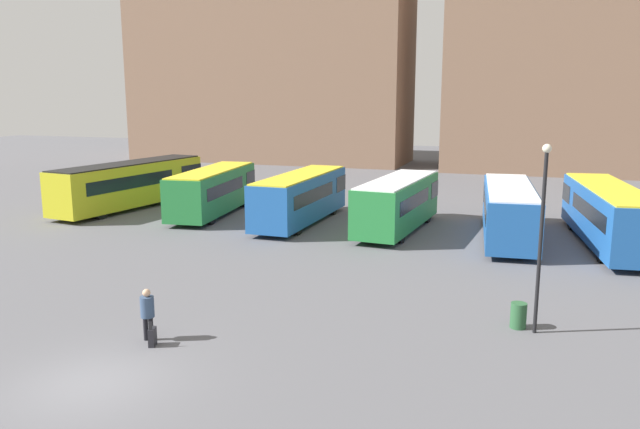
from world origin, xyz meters
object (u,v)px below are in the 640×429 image
at_px(bus_2, 301,196).
at_px(trash_bin, 518,315).
at_px(suitcase, 152,337).
at_px(bus_4, 509,210).
at_px(bus_1, 213,190).
at_px(bus_5, 609,213).
at_px(traveler, 147,310).
at_px(bus_0, 131,183).
at_px(lamp_post_1, 542,225).
at_px(bus_3, 398,202).

bearing_deg(bus_2, trash_bin, -136.34).
distance_m(bus_2, trash_bin, 18.82).
relative_size(suitcase, trash_bin, 0.97).
bearing_deg(bus_4, bus_1, 81.80).
height_order(bus_5, traveler, bus_5).
relative_size(bus_2, bus_5, 0.85).
xyz_separation_m(bus_0, bus_5, (29.28, -1.20, -0.05)).
xyz_separation_m(bus_5, suitcase, (-14.55, -18.66, -1.34)).
xyz_separation_m(traveler, lamp_post_1, (11.46, 4.52, 2.56)).
bearing_deg(bus_2, traveler, -173.51).
relative_size(bus_3, suitcase, 11.34).
height_order(bus_0, traveler, bus_0).
distance_m(bus_0, traveler, 24.23).
relative_size(traveler, suitcase, 2.02).
bearing_deg(bus_2, lamp_post_1, -135.76).
bearing_deg(bus_5, lamp_post_1, 158.49).
distance_m(bus_5, suitcase, 23.70).
relative_size(bus_0, bus_3, 1.32).
bearing_deg(bus_1, suitcase, -163.38).
xyz_separation_m(bus_2, trash_bin, (12.75, -13.80, -1.16)).
bearing_deg(trash_bin, bus_0, 149.83).
bearing_deg(bus_1, lamp_post_1, -133.72).
xyz_separation_m(bus_3, trash_bin, (6.85, -13.51, -1.17)).
relative_size(bus_4, suitcase, 12.98).
bearing_deg(trash_bin, lamp_post_1, -27.83).
distance_m(bus_1, trash_bin, 23.91).
height_order(bus_0, trash_bin, bus_0).
bearing_deg(bus_2, bus_5, -90.08).
relative_size(bus_1, bus_3, 1.05).
height_order(bus_1, lamp_post_1, lamp_post_1).
height_order(lamp_post_1, trash_bin, lamp_post_1).
distance_m(lamp_post_1, trash_bin, 3.18).
xyz_separation_m(bus_2, suitcase, (2.19, -18.95, -1.30)).
bearing_deg(bus_3, bus_1, 90.10).
bearing_deg(lamp_post_1, traveler, -158.46).
bearing_deg(suitcase, traveler, 28.94).
bearing_deg(bus_1, bus_0, 81.37).
bearing_deg(lamp_post_1, bus_0, 149.87).
bearing_deg(bus_5, bus_1, 80.18).
xyz_separation_m(bus_3, traveler, (-4.09, -18.31, -0.60)).
bearing_deg(bus_4, bus_0, 82.14).
relative_size(bus_4, lamp_post_1, 1.76).
relative_size(bus_0, suitcase, 14.94).
bearing_deg(bus_5, traveler, 133.42).
bearing_deg(bus_2, bus_1, 84.61).
height_order(bus_5, trash_bin, bus_5).
xyz_separation_m(bus_5, trash_bin, (-3.99, -13.51, -1.21)).
xyz_separation_m(bus_2, traveler, (1.82, -18.59, -0.60)).
bearing_deg(bus_4, trash_bin, 178.80).
bearing_deg(bus_0, bus_2, -86.10).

